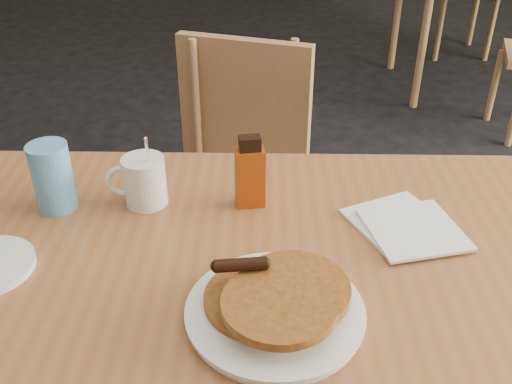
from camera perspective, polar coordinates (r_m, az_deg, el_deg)
main_table at (r=1.02m, az=-1.62°, el=-9.10°), size 1.29×0.89×0.75m
chair_main_far at (r=1.71m, az=-1.17°, el=2.46°), size 0.51×0.52×0.90m
pancake_plate at (r=0.88m, az=1.99°, el=-11.25°), size 0.28×0.28×0.08m
coffee_mug at (r=1.15m, az=-11.21°, el=1.15°), size 0.12×0.08×0.16m
syrup_bottle at (r=1.11m, az=-0.61°, el=1.81°), size 0.06×0.04×0.15m
napkin_stack at (r=1.11m, az=14.77°, el=-3.31°), size 0.23×0.24×0.01m
blue_tumbler at (r=1.17m, az=-19.67°, el=1.44°), size 0.08×0.08×0.14m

